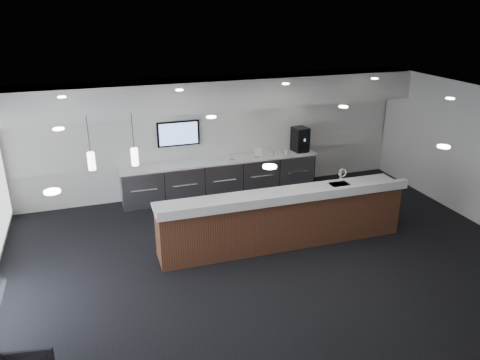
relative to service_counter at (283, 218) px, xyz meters
name	(u,v)px	position (x,y,z in m)	size (l,w,h in m)	color
ground	(275,265)	(-0.45, -0.74, -0.58)	(10.00, 10.00, 0.00)	black
ceiling	(280,110)	(-0.45, -0.74, 2.42)	(10.00, 8.00, 0.02)	black
back_wall	(217,135)	(-0.45, 3.26, 0.92)	(10.00, 0.02, 3.00)	silver
soffit_bulkhead	(221,93)	(-0.45, 2.81, 2.07)	(10.00, 0.90, 0.70)	silver
alcove_panel	(217,131)	(-0.45, 3.23, 1.02)	(9.80, 0.06, 1.40)	silver
back_credenza	(221,177)	(-0.45, 2.90, -0.10)	(5.06, 0.66, 0.95)	gray
wall_tv	(178,133)	(-1.45, 3.16, 1.07)	(1.05, 0.08, 0.62)	black
pendant_left	(133,153)	(-2.85, 0.06, 1.67)	(0.12, 0.12, 0.30)	#FFE7C6
pendant_right	(91,157)	(-3.55, 0.06, 1.67)	(0.12, 0.12, 0.30)	#FFE7C6
ceiling_can_lights	(280,112)	(-0.45, -0.74, 2.39)	(7.00, 5.00, 0.02)	white
service_counter	(283,218)	(0.00, 0.00, 0.00)	(5.16, 0.91, 1.49)	#4B2719
coffee_machine	(300,139)	(1.75, 2.93, 0.69)	(0.41, 0.51, 0.64)	black
info_sign_left	(231,156)	(-0.20, 2.81, 0.48)	(0.15, 0.02, 0.21)	white
info_sign_right	(258,152)	(0.50, 2.79, 0.50)	(0.19, 0.02, 0.26)	white
cup_0	(286,152)	(1.30, 2.80, 0.42)	(0.09, 0.09, 0.08)	white
cup_1	(281,153)	(1.16, 2.80, 0.42)	(0.09, 0.09, 0.08)	white
cup_2	(276,153)	(1.02, 2.80, 0.42)	(0.09, 0.09, 0.08)	white
cup_3	(271,154)	(0.88, 2.80, 0.42)	(0.09, 0.09, 0.08)	white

